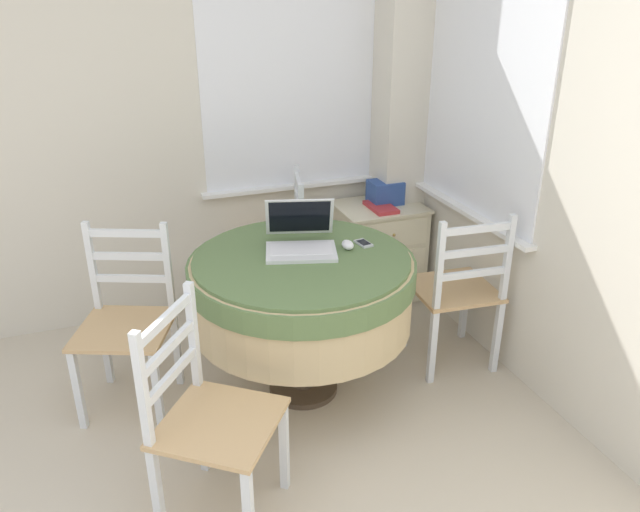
% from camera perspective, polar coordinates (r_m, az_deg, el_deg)
% --- Properties ---
extents(corner_room_shell, '(4.28, 4.51, 2.55)m').
position_cam_1_polar(corner_room_shell, '(3.04, 1.92, 10.34)').
color(corner_room_shell, beige).
rests_on(corner_room_shell, ground_plane).
extents(round_dining_table, '(1.11, 1.11, 0.77)m').
position_cam_1_polar(round_dining_table, '(3.07, -1.66, -2.88)').
color(round_dining_table, '#4C3D2D').
rests_on(round_dining_table, ground_plane).
extents(laptop, '(0.43, 0.43, 0.24)m').
position_cam_1_polar(laptop, '(3.07, -1.79, 1.55)').
color(laptop, silver).
rests_on(laptop, round_dining_table).
extents(computer_mouse, '(0.05, 0.08, 0.04)m').
position_cam_1_polar(computer_mouse, '(3.08, 2.55, 1.03)').
color(computer_mouse, white).
rests_on(computer_mouse, round_dining_table).
extents(cell_phone, '(0.07, 0.11, 0.01)m').
position_cam_1_polar(cell_phone, '(3.15, 4.00, 1.17)').
color(cell_phone, '#B2B7BC').
rests_on(cell_phone, round_dining_table).
extents(dining_chair_near_back_window, '(0.52, 0.53, 0.93)m').
position_cam_1_polar(dining_chair_near_back_window, '(3.91, -3.93, 0.74)').
color(dining_chair_near_back_window, tan).
rests_on(dining_chair_near_back_window, ground_plane).
extents(dining_chair_near_right_window, '(0.47, 0.46, 0.93)m').
position_cam_1_polar(dining_chair_near_right_window, '(3.45, 12.41, -3.17)').
color(dining_chair_near_right_window, tan).
rests_on(dining_chair_near_right_window, ground_plane).
extents(dining_chair_camera_near, '(0.60, 0.60, 0.93)m').
position_cam_1_polar(dining_chair_camera_near, '(2.51, -10.15, -14.45)').
color(dining_chair_camera_near, tan).
rests_on(dining_chair_camera_near, ground_plane).
extents(dining_chair_left_flank, '(0.56, 0.56, 0.93)m').
position_cam_1_polar(dining_chair_left_flank, '(3.22, -17.23, -5.83)').
color(dining_chair_left_flank, tan).
rests_on(dining_chair_left_flank, ground_plane).
extents(corner_cabinet, '(0.56, 0.45, 0.64)m').
position_cam_1_polar(corner_cabinet, '(4.20, 5.33, 0.48)').
color(corner_cabinet, beige).
rests_on(corner_cabinet, ground_plane).
extents(storage_box, '(0.21, 0.17, 0.15)m').
position_cam_1_polar(storage_box, '(4.11, 5.98, 5.82)').
color(storage_box, '#2D4C93').
rests_on(storage_box, corner_cabinet).
extents(book_on_cabinet, '(0.15, 0.26, 0.02)m').
position_cam_1_polar(book_on_cabinet, '(4.03, 5.59, 4.48)').
color(book_on_cabinet, '#BC3338').
rests_on(book_on_cabinet, corner_cabinet).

